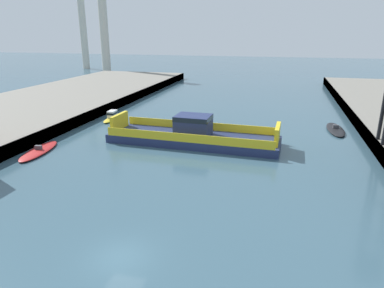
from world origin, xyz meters
The scene contains 7 objects.
ground_plane centered at (0.00, 0.00, 0.00)m, with size 400.00×400.00×0.00m, color #385666.
chain_ferry centered at (-1.48, 25.45, 1.15)m, with size 23.22×7.32×3.87m.
moored_boat_near_left centered at (-19.28, 16.90, 0.21)m, with size 3.60×8.33×0.91m.
moored_boat_near_right centered at (-18.19, 34.56, 0.60)m, with size 1.97×5.65×1.57m.
moored_boat_mid_left centered at (18.02, 36.86, 0.22)m, with size 2.67×8.25×0.92m.
smokestack_distant_a centered at (-51.99, 97.09, 20.48)m, with size 3.21×3.21×38.87m.
smokestack_distant_b centered at (-68.42, 110.81, 17.84)m, with size 2.96×2.96×33.63m.
Camera 1 is at (9.59, -17.83, 14.44)m, focal length 32.35 mm.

